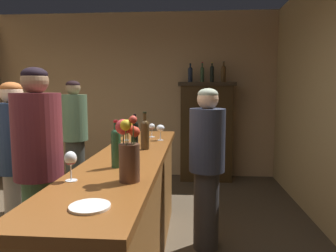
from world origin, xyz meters
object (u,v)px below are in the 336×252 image
wine_bottle_syrah (116,146)px  display_bottle_midleft (202,74)px  patron_by_cabinet (15,162)px  bar_counter (130,215)px  flower_arrangement (129,151)px  cheese_plate (90,206)px  bartender (207,162)px  display_bottle_midright (223,73)px  wine_glass_spare (71,160)px  wine_bottle_pinot (135,132)px  patron_tall (39,170)px  display_bottle_left (190,74)px  display_bottle_center (212,73)px  patron_redhead (75,136)px  wine_glass_rear (152,127)px  wine_bottle_rose (145,133)px  wine_glass_mid (126,130)px  display_cabinet (206,130)px  wine_glass_front (160,128)px

wine_bottle_syrah → display_bottle_midleft: size_ratio=0.96×
patron_by_cabinet → wine_bottle_syrah: bearing=-36.6°
bar_counter → flower_arrangement: flower_arrangement is taller
cheese_plate → bartender: bartender is taller
wine_bottle_syrah → bartender: size_ratio=0.21×
bar_counter → patron_by_cabinet: (-1.07, 0.19, 0.38)m
display_bottle_midright → bartender: size_ratio=0.22×
wine_bottle_syrah → wine_glass_spare: size_ratio=1.85×
patron_by_cabinet → wine_bottle_pinot: bearing=3.2°
wine_bottle_pinot → bartender: bearing=10.3°
patron_tall → wine_bottle_pinot: bearing=22.4°
wine_bottle_pinot → cheese_plate: wine_bottle_pinot is taller
cheese_plate → display_bottle_midright: bearing=76.8°
display_bottle_left → bartender: bearing=-85.5°
wine_bottle_syrah → display_bottle_center: 3.44m
bar_counter → patron_redhead: (-1.07, 1.62, 0.39)m
wine_glass_rear → wine_glass_spare: size_ratio=0.87×
display_bottle_midleft → patron_redhead: display_bottle_midleft is taller
wine_bottle_pinot → display_bottle_left: display_bottle_left is taller
cheese_plate → patron_by_cabinet: 1.74m
patron_tall → patron_by_cabinet: bearing=114.2°
wine_glass_rear → display_bottle_midright: display_bottle_midright is taller
display_bottle_midleft → display_bottle_center: size_ratio=1.02×
wine_bottle_pinot → cheese_plate: bearing=-87.0°
patron_by_cabinet → patron_redhead: bearing=83.1°
wine_bottle_syrah → patron_redhead: size_ratio=0.19×
wine_glass_rear → display_bottle_center: bearing=68.8°
wine_bottle_rose → wine_bottle_syrah: wine_bottle_rose is taller
bar_counter → display_bottle_midright: size_ratio=8.40×
wine_glass_mid → patron_tall: patron_tall is taller
wine_bottle_rose → wine_glass_spare: (-0.27, -0.98, -0.02)m
wine_bottle_pinot → wine_glass_rear: wine_bottle_pinot is taller
display_bottle_midleft → wine_bottle_pinot: bearing=-105.1°
bar_counter → flower_arrangement: 1.01m
patron_tall → bartender: size_ratio=1.10×
display_cabinet → wine_bottle_syrah: size_ratio=5.19×
flower_arrangement → display_bottle_midright: bearing=76.7°
wine_glass_spare → display_bottle_left: display_bottle_left is taller
display_bottle_left → patron_redhead: bearing=-140.7°
patron_redhead → bartender: size_ratio=1.07×
wine_bottle_syrah → wine_glass_mid: bearing=98.7°
patron_redhead → wine_glass_front: bearing=29.3°
patron_redhead → patron_by_cabinet: size_ratio=1.03×
wine_glass_rear → wine_bottle_syrah: bearing=-92.6°
wine_glass_mid → display_bottle_center: (0.98, 2.16, 0.68)m
display_bottle_midleft → bartender: display_bottle_midleft is taller
wine_glass_rear → patron_redhead: (-1.13, 0.68, -0.22)m
display_bottle_midright → wine_bottle_pinot: bearing=-112.2°
wine_glass_front → wine_glass_rear: size_ratio=1.07×
wine_glass_mid → display_bottle_midleft: size_ratio=0.42×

